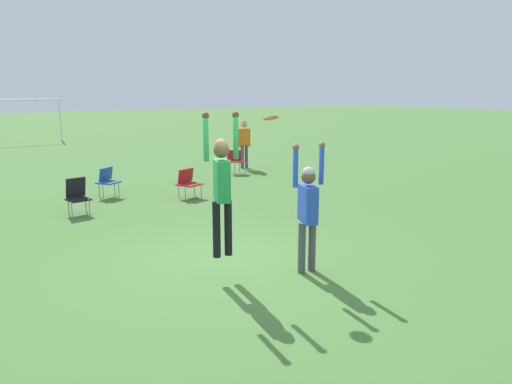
# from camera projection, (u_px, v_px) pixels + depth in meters

# --- Properties ---
(ground_plane) EXTENTS (120.00, 120.00, 0.00)m
(ground_plane) POSITION_uv_depth(u_px,v_px,m) (232.00, 268.00, 8.27)
(ground_plane) COLOR #4C7A38
(person_jumping) EXTENTS (0.60, 0.48, 2.21)m
(person_jumping) POSITION_uv_depth(u_px,v_px,m) (222.00, 181.00, 7.49)
(person_jumping) COLOR black
(person_jumping) RESTS_ON ground_plane
(person_defending) EXTENTS (0.60, 0.49, 2.10)m
(person_defending) POSITION_uv_depth(u_px,v_px,m) (308.00, 205.00, 7.88)
(person_defending) COLOR #4C4C51
(person_defending) RESTS_ON ground_plane
(frisbee) EXTENTS (0.25, 0.24, 0.08)m
(frisbee) POSITION_uv_depth(u_px,v_px,m) (271.00, 118.00, 7.68)
(frisbee) COLOR #E04C23
(camping_chair_0) EXTENTS (0.68, 0.75, 0.81)m
(camping_chair_0) POSITION_uv_depth(u_px,v_px,m) (236.00, 159.00, 17.35)
(camping_chair_0) COLOR gray
(camping_chair_0) RESTS_ON ground_plane
(camping_chair_1) EXTENTS (0.56, 0.61, 0.86)m
(camping_chair_1) POSITION_uv_depth(u_px,v_px,m) (77.00, 194.00, 11.73)
(camping_chair_1) COLOR gray
(camping_chair_1) RESTS_ON ground_plane
(camping_chair_2) EXTENTS (0.72, 0.77, 0.77)m
(camping_chair_2) POSITION_uv_depth(u_px,v_px,m) (188.00, 181.00, 13.53)
(camping_chair_2) COLOR gray
(camping_chair_2) RESTS_ON ground_plane
(camping_chair_3) EXTENTS (0.70, 0.77, 0.79)m
(camping_chair_3) POSITION_uv_depth(u_px,v_px,m) (107.00, 180.00, 13.58)
(camping_chair_3) COLOR gray
(camping_chair_3) RESTS_ON ground_plane
(person_spectator_far) EXTENTS (0.54, 0.35, 1.78)m
(person_spectator_far) POSITION_uv_depth(u_px,v_px,m) (244.00, 139.00, 18.39)
(person_spectator_far) COLOR #4C4C51
(person_spectator_far) RESTS_ON ground_plane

